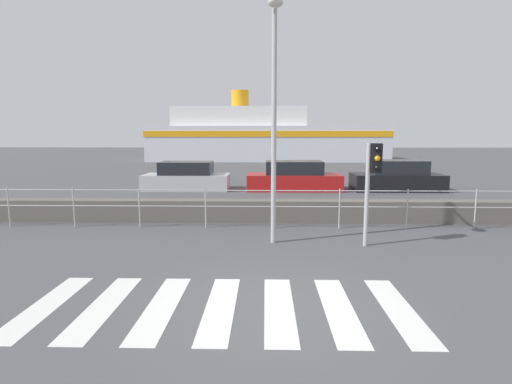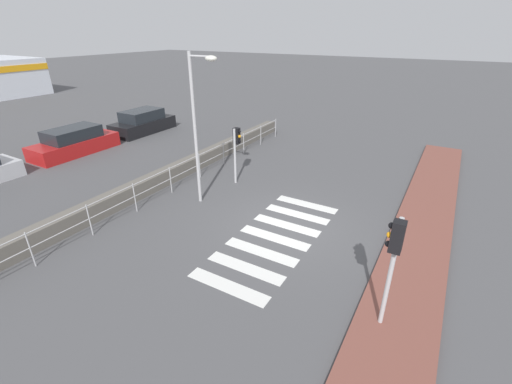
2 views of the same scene
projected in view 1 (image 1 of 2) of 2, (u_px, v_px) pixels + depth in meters
The scene contains 10 objects.
ground_plane at pixel (278, 308), 6.07m from camera, with size 160.00×160.00×0.00m, color #4C4C4F.
crosswalk at pixel (220, 307), 6.09m from camera, with size 5.85×2.40×0.01m.
seawall at pixel (272, 211), 12.09m from camera, with size 20.88×0.55×0.66m.
harbor_fence at pixel (272, 202), 11.17m from camera, with size 18.83×0.04×1.13m.
traffic_light_far at pixel (373, 171), 9.24m from camera, with size 0.34×0.32×2.42m.
streetlamp at pixel (274, 98), 9.08m from camera, with size 0.32×1.16×5.50m.
ferry_boat at pixel (262, 138), 42.26m from camera, with size 23.94×8.26×7.24m.
parked_car_silver at pixel (187, 178), 19.24m from camera, with size 4.09×1.75×1.35m.
parked_car_red at pixel (294, 178), 19.12m from camera, with size 4.46×1.80×1.39m.
parked_car_black at pixel (397, 178), 19.00m from camera, with size 4.19×1.85×1.43m.
Camera 1 is at (-0.20, -5.77, 2.61)m, focal length 28.00 mm.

